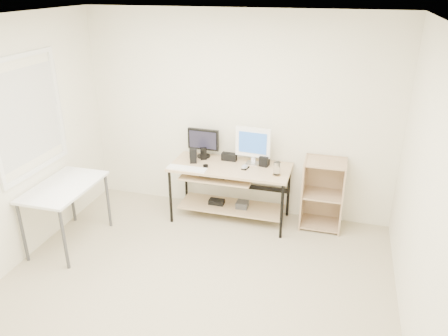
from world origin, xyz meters
TOP-DOWN VIEW (x-y plane):
  - room at (-0.14, 0.04)m, footprint 4.01×4.01m
  - desk at (-0.03, 1.66)m, footprint 1.50×0.65m
  - side_table at (-1.68, 0.60)m, footprint 0.60×1.00m
  - shelf_unit at (1.15, 1.82)m, footprint 0.50×0.40m
  - black_monitor at (-0.42, 1.86)m, footprint 0.42×0.17m
  - white_imac at (0.25, 1.80)m, footprint 0.45×0.14m
  - keyboard at (-0.49, 1.42)m, footprint 0.50×0.15m
  - mouse at (0.19, 1.64)m, footprint 0.09×0.13m
  - center_speaker at (-0.06, 1.83)m, footprint 0.20×0.09m
  - speaker_left at (-0.48, 1.64)m, footprint 0.12×0.12m
  - speaker_right at (0.41, 1.78)m, footprint 0.13×0.13m
  - audio_controller at (-0.39, 1.77)m, footprint 0.09×0.08m
  - volume_puck at (-0.29, 1.54)m, footprint 0.07×0.07m
  - smartphone at (0.20, 1.63)m, footprint 0.09×0.13m
  - coaster at (0.60, 1.54)m, footprint 0.11×0.11m
  - drinking_glass at (0.60, 1.54)m, footprint 0.09×0.09m

SIDE VIEW (x-z plane):
  - shelf_unit at x=1.15m, z-range 0.00..0.90m
  - desk at x=-0.03m, z-range 0.16..0.91m
  - side_table at x=-1.68m, z-range 0.30..1.05m
  - coaster at x=0.60m, z-range 0.75..0.76m
  - smartphone at x=0.20m, z-range 0.75..0.76m
  - keyboard at x=-0.49m, z-range 0.75..0.77m
  - volume_puck at x=-0.29m, z-range 0.75..0.78m
  - mouse at x=0.19m, z-range 0.75..0.79m
  - center_speaker at x=-0.06m, z-range 0.75..0.85m
  - speaker_right at x=0.41m, z-range 0.75..0.88m
  - audio_controller at x=-0.39m, z-range 0.75..0.91m
  - drinking_glass at x=0.60m, z-range 0.76..0.92m
  - speaker_left at x=-0.48m, z-range 0.75..0.94m
  - black_monitor at x=-0.42m, z-range 0.78..1.16m
  - white_imac at x=0.25m, z-range 0.79..1.26m
  - room at x=-0.14m, z-range 0.01..2.63m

